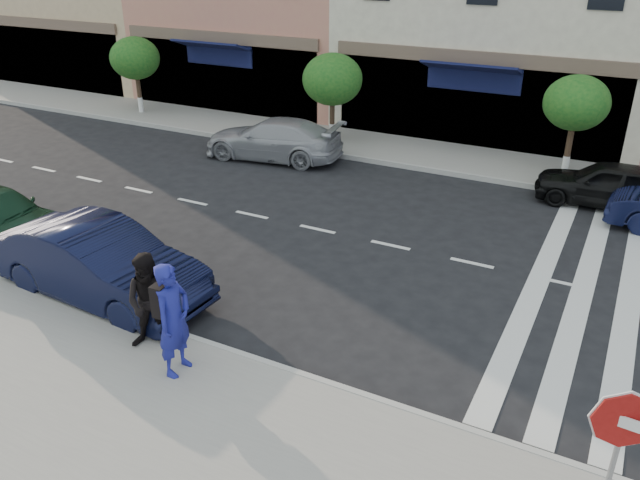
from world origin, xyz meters
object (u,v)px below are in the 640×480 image
at_px(walker, 151,302).
at_px(car_far_mid, 607,184).
at_px(photographer, 174,319).
at_px(car_far_left, 273,139).
at_px(car_near_mid, 100,263).
at_px(stop_sign, 621,434).

distance_m(walker, car_far_mid, 12.81).
xyz_separation_m(photographer, car_far_mid, (5.58, 11.46, -0.51)).
relative_size(photographer, car_far_mid, 0.53).
bearing_deg(car_far_left, photographer, 16.23).
distance_m(photographer, car_near_mid, 3.36).
bearing_deg(walker, car_far_left, 84.33).
height_order(stop_sign, walker, stop_sign).
distance_m(stop_sign, photographer, 6.58).
bearing_deg(photographer, walker, 62.72).
height_order(walker, car_near_mid, walker).
distance_m(car_near_mid, car_far_mid, 13.29).
relative_size(walker, car_far_mid, 0.48).
height_order(car_far_left, car_far_mid, car_far_left).
height_order(photographer, walker, photographer).
relative_size(walker, car_near_mid, 0.38).
relative_size(car_near_mid, car_far_mid, 1.28).
bearing_deg(car_far_mid, walker, -31.79).
bearing_deg(car_far_mid, stop_sign, 2.80).
relative_size(stop_sign, car_near_mid, 0.46).
bearing_deg(photographer, car_far_left, 20.82).
xyz_separation_m(stop_sign, car_near_mid, (-9.59, 1.62, -0.99)).
relative_size(stop_sign, photographer, 1.11).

